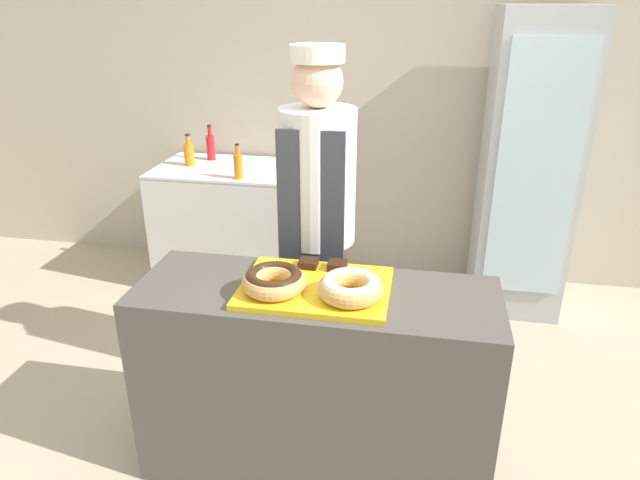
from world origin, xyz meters
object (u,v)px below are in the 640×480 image
at_px(bottle_red, 211,146).
at_px(brownie_back_left, 308,263).
at_px(bottle_orange_b, 238,165).
at_px(chest_freezer, 235,224).
at_px(donut_light_glaze, 351,287).
at_px(baker_person, 317,223).
at_px(beverage_fridge, 528,168).
at_px(donut_chocolate_glaze, 274,280).
at_px(serving_tray, 315,288).
at_px(bottle_orange, 189,153).
at_px(brownie_back_right, 337,265).

bearing_deg(bottle_red, brownie_back_left, -57.81).
bearing_deg(bottle_orange_b, chest_freezer, 119.16).
height_order(donut_light_glaze, bottle_orange_b, bottle_orange_b).
distance_m(brownie_back_left, baker_person, 0.40).
relative_size(beverage_fridge, chest_freezer, 1.82).
xyz_separation_m(donut_chocolate_glaze, brownie_back_left, (0.09, 0.24, -0.03)).
xyz_separation_m(serving_tray, bottle_orange, (-1.26, 1.73, 0.06)).
xyz_separation_m(donut_light_glaze, bottle_orange, (-1.41, 1.80, -0.00)).
relative_size(baker_person, bottle_orange, 7.93).
bearing_deg(bottle_red, serving_tray, -58.69).
bearing_deg(baker_person, chest_freezer, 126.01).
relative_size(baker_person, bottle_orange_b, 7.64).
bearing_deg(brownie_back_left, chest_freezer, 119.46).
distance_m(beverage_fridge, bottle_orange_b, 1.88).
bearing_deg(donut_light_glaze, brownie_back_right, 110.74).
relative_size(chest_freezer, bottle_orange_b, 4.56).
relative_size(serving_tray, brownie_back_left, 7.60).
relative_size(donut_chocolate_glaze, donut_light_glaze, 1.00).
bearing_deg(serving_tray, brownie_back_left, 110.95).
bearing_deg(donut_light_glaze, baker_person, 111.61).
bearing_deg(donut_light_glaze, brownie_back_left, 132.30).
height_order(brownie_back_right, chest_freezer, brownie_back_right).
distance_m(donut_light_glaze, beverage_fridge, 2.01).
height_order(donut_light_glaze, bottle_orange, bottle_orange).
xyz_separation_m(donut_light_glaze, bottle_orange_b, (-0.96, 1.55, 0.00)).
xyz_separation_m(serving_tray, brownie_back_left, (-0.06, 0.16, 0.03)).
distance_m(brownie_back_right, bottle_orange_b, 1.58).
bearing_deg(bottle_red, donut_chocolate_glaze, -63.04).
bearing_deg(brownie_back_left, baker_person, 95.33).
bearing_deg(donut_chocolate_glaze, donut_light_glaze, 0.00).
height_order(donut_chocolate_glaze, bottle_orange, bottle_orange).
distance_m(serving_tray, bottle_red, 2.23).
bearing_deg(bottle_red, bottle_orange_b, -50.43).
bearing_deg(serving_tray, brownie_back_right, 69.05).
distance_m(baker_person, beverage_fridge, 1.64).
bearing_deg(bottle_orange, baker_person, -45.21).
relative_size(brownie_back_left, chest_freezer, 0.07).
xyz_separation_m(chest_freezer, bottle_orange, (-0.31, -0.01, 0.52)).
height_order(donut_light_glaze, chest_freezer, donut_light_glaze).
relative_size(donut_light_glaze, beverage_fridge, 0.13).
distance_m(serving_tray, chest_freezer, 2.03).
height_order(beverage_fridge, bottle_orange, beverage_fridge).
relative_size(brownie_back_right, bottle_red, 0.31).
bearing_deg(donut_chocolate_glaze, bottle_orange_b, 112.90).
relative_size(brownie_back_right, beverage_fridge, 0.04).
relative_size(beverage_fridge, bottle_orange_b, 8.29).
distance_m(serving_tray, baker_person, 0.58).
distance_m(donut_chocolate_glaze, brownie_back_right, 0.32).
bearing_deg(bottle_orange_b, beverage_fridge, 7.52).
xyz_separation_m(brownie_back_right, chest_freezer, (-1.01, 1.57, -0.49)).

